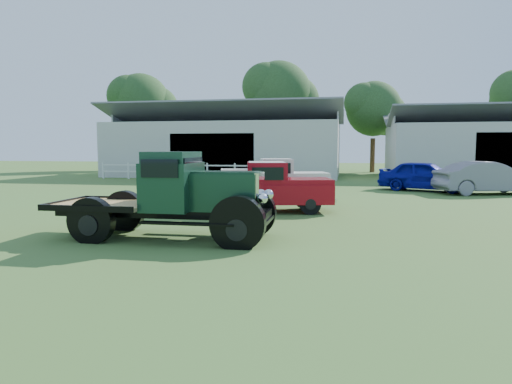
% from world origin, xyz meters
% --- Properties ---
extents(ground, '(120.00, 120.00, 0.00)m').
position_xyz_m(ground, '(0.00, 0.00, 0.00)').
color(ground, '#4D692A').
extents(shed_left, '(18.80, 10.20, 5.60)m').
position_xyz_m(shed_left, '(-7.00, 26.00, 2.80)').
color(shed_left, '#9D9D9A').
rests_on(shed_left, ground).
extents(shed_right, '(16.80, 9.20, 5.20)m').
position_xyz_m(shed_right, '(14.00, 27.00, 2.60)').
color(shed_right, '#9D9D9A').
rests_on(shed_right, ground).
extents(fence_rail, '(14.20, 0.16, 1.20)m').
position_xyz_m(fence_rail, '(-8.00, 20.00, 0.60)').
color(fence_rail, white).
rests_on(fence_rail, ground).
extents(tree_a, '(6.30, 6.30, 10.50)m').
position_xyz_m(tree_a, '(-18.00, 33.00, 5.25)').
color(tree_a, black).
rests_on(tree_a, ground).
extents(tree_b, '(6.90, 6.90, 11.50)m').
position_xyz_m(tree_b, '(-4.00, 34.00, 5.75)').
color(tree_b, black).
rests_on(tree_b, ground).
extents(tree_c, '(5.40, 5.40, 9.00)m').
position_xyz_m(tree_c, '(5.00, 33.00, 4.50)').
color(tree_c, black).
rests_on(tree_c, ground).
extents(vintage_flatbed, '(5.45, 2.24, 2.15)m').
position_xyz_m(vintage_flatbed, '(-1.70, -0.27, 1.07)').
color(vintage_flatbed, '#153525').
rests_on(vintage_flatbed, ground).
extents(red_pickup, '(5.16, 2.91, 1.77)m').
position_xyz_m(red_pickup, '(-0.24, 4.86, 0.89)').
color(red_pickup, maroon).
rests_on(red_pickup, ground).
extents(white_pickup, '(5.07, 3.01, 1.75)m').
position_xyz_m(white_pickup, '(-0.45, 8.51, 0.87)').
color(white_pickup, silver).
rests_on(white_pickup, ground).
extents(misc_car_blue, '(5.02, 3.47, 1.59)m').
position_xyz_m(misc_car_blue, '(6.65, 14.18, 0.79)').
color(misc_car_blue, '#070D85').
rests_on(misc_car_blue, ground).
extents(misc_car_grey, '(5.10, 2.94, 1.59)m').
position_xyz_m(misc_car_grey, '(9.30, 12.97, 0.80)').
color(misc_car_grey, slate).
rests_on(misc_car_grey, ground).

